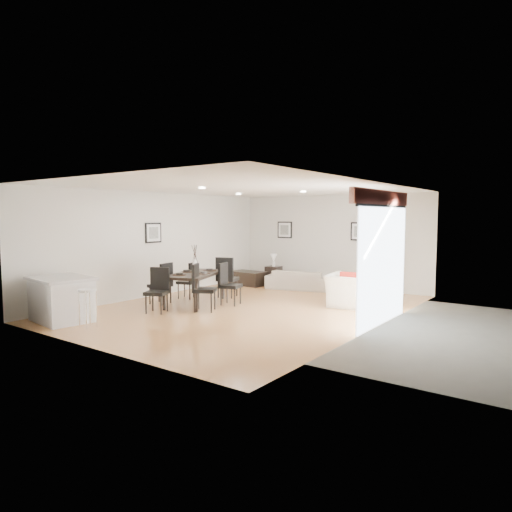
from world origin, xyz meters
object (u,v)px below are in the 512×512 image
Objects in this scene: sofa at (299,280)px; dining_chair_enear at (201,285)px; side_table at (274,275)px; kitchen_island at (62,299)px; dining_chair_foot at (226,275)px; bar_stool at (87,294)px; dining_chair_wnear at (163,281)px; dining_chair_efar at (227,281)px; dining_table at (195,276)px; dining_chair_head at (158,287)px; armchair at (355,291)px; coffee_table at (249,278)px; dining_chair_wfar at (190,278)px.

sofa is 1.80× the size of dining_chair_enear.
side_table is 6.61m from kitchen_island.
bar_stool is at bearing 70.98° from dining_chair_foot.
dining_chair_efar is at bearing 113.88° from dining_chair_wnear.
side_table is at bearing 73.75° from dining_table.
dining_chair_wnear is at bearing -94.74° from side_table.
dining_chair_head is (-0.89, -4.48, 0.27)m from sofa.
sofa is 1.60× the size of armchair.
coffee_table is at bearing -6.66° from sofa.
coffee_table is (-1.43, 2.72, -0.34)m from dining_chair_efar.
kitchen_island reaches higher than bar_stool.
dining_chair_foot reaches higher than armchair.
dining_chair_head is at bearing 102.94° from dining_chair_enear.
dining_chair_enear reaches higher than kitchen_island.
dining_chair_wfar is (-3.84, -1.41, 0.14)m from armchair.
coffee_table is at bearing 12.26° from dining_chair_efar.
dining_chair_foot reaches higher than side_table.
dining_chair_head reaches higher than armchair.
dining_chair_enear reaches higher than side_table.
dining_chair_enear is 1.07× the size of dining_chair_head.
dining_chair_foot is (0.67, 0.64, 0.07)m from dining_chair_wfar.
dining_chair_wfar is 1.60m from dining_chair_enear.
armchair is 1.12× the size of dining_chair_foot.
dining_chair_wnear reaches higher than dining_chair_head.
dining_chair_foot is (-0.83, -2.25, 0.31)m from sofa.
dining_chair_wfar is at bearing -83.58° from coffee_table.
coffee_table is at bearing 75.39° from dining_chair_head.
dining_chair_head is 1.33× the size of bar_stool.
sofa is 4.57m from dining_chair_head.
side_table is (0.35, 4.17, -0.27)m from dining_chair_wnear.
bar_stool is at bearing -111.56° from dining_table.
dining_chair_enear is at bearing -65.43° from coffee_table.
kitchen_island reaches higher than sofa.
dining_chair_efar reaches higher than armchair.
side_table is (-0.92, 3.32, -0.27)m from dining_chair_efar.
dining_table is 1.91× the size of coffee_table.
dining_chair_wfar is 1.27× the size of bar_stool.
bar_stool is (-0.68, -3.26, 0.07)m from dining_chair_efar.
dining_chair_efar is at bearing 71.57° from sofa.
sofa is 4.08m from dining_chair_wnear.
dining_table is (-3.20, -1.88, 0.29)m from armchair.
armchair is 1.12× the size of coffee_table.
sofa is 6.27m from bar_stool.
armchair is at bearing 110.89° from dining_chair_wnear.
dining_chair_wfar reaches higher than side_table.
coffee_table is (-1.66, -0.22, -0.06)m from sofa.
sofa is at bearing 81.71° from bar_stool.
bar_stool is (-0.90, -6.20, 0.35)m from sofa.
dining_chair_head reaches higher than kitchen_island.
dining_table reaches higher than sofa.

